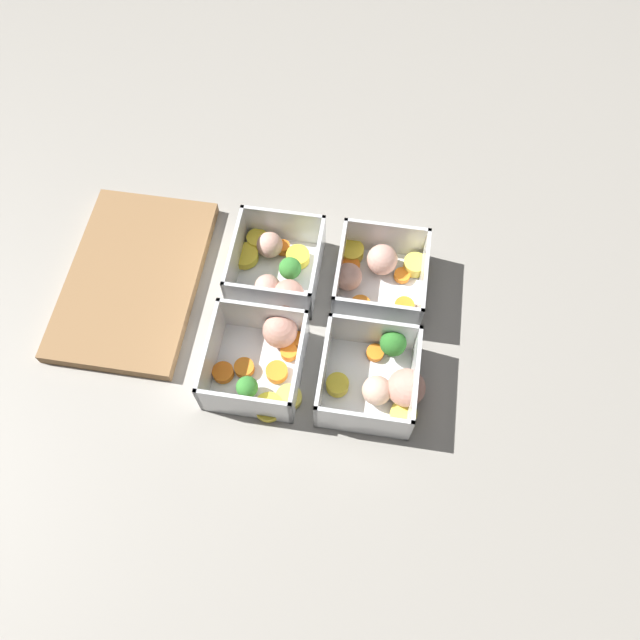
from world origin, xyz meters
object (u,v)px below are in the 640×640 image
Objects in this scene: container_near_right at (376,274)px; container_far_right at (277,269)px; container_near_left at (381,380)px; container_far_left at (263,359)px.

container_far_right is (-0.01, 0.14, 0.00)m from container_near_right.
container_near_right is (0.16, 0.02, -0.00)m from container_near_left.
container_near_right is at bearing -84.98° from container_far_right.
container_near_right and container_far_left have the same top height.
container_far_left is at bearing -176.81° from container_far_right.
container_near_left is at bearing -171.65° from container_near_right.
container_far_right is at bearing 95.02° from container_near_right.
container_far_left is 0.14m from container_far_right.
container_near_right is 0.90× the size of container_far_left.
container_near_right is 0.14m from container_far_right.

